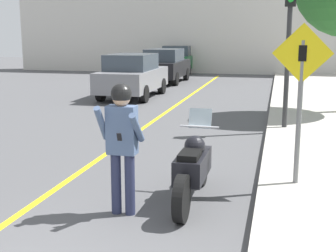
{
  "coord_description": "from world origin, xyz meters",
  "views": [
    {
      "loc": [
        2.85,
        -3.15,
        2.5
      ],
      "look_at": [
        1.23,
        3.63,
        1.09
      ],
      "focal_mm": 50.0,
      "sensor_mm": 36.0,
      "label": 1
    }
  ],
  "objects_px": {
    "parked_car_grey": "(132,75)",
    "motorcycle": "(193,168)",
    "parked_car_black": "(165,65)",
    "parked_car_green": "(179,59)",
    "traffic_light": "(289,22)",
    "person_biker": "(122,134)",
    "crossing_sign": "(301,89)"
  },
  "relations": [
    {
      "from": "person_biker",
      "to": "parked_car_black",
      "type": "xyz_separation_m",
      "value": [
        -3.58,
        17.03,
        -0.28
      ]
    },
    {
      "from": "parked_car_green",
      "to": "motorcycle",
      "type": "bearing_deg",
      "value": -77.42
    },
    {
      "from": "crossing_sign",
      "to": "motorcycle",
      "type": "bearing_deg",
      "value": -152.13
    },
    {
      "from": "parked_car_grey",
      "to": "motorcycle",
      "type": "bearing_deg",
      "value": -67.89
    },
    {
      "from": "motorcycle",
      "to": "crossing_sign",
      "type": "relative_size",
      "value": 0.9
    },
    {
      "from": "traffic_light",
      "to": "parked_car_black",
      "type": "bearing_deg",
      "value": 117.86
    },
    {
      "from": "motorcycle",
      "to": "crossing_sign",
      "type": "distance_m",
      "value": 2.05
    },
    {
      "from": "motorcycle",
      "to": "crossing_sign",
      "type": "xyz_separation_m",
      "value": [
        1.51,
        0.8,
        1.13
      ]
    },
    {
      "from": "person_biker",
      "to": "traffic_light",
      "type": "distance_m",
      "value": 6.65
    },
    {
      "from": "parked_car_black",
      "to": "parked_car_green",
      "type": "relative_size",
      "value": 1.0
    },
    {
      "from": "traffic_light",
      "to": "parked_car_grey",
      "type": "height_order",
      "value": "traffic_light"
    },
    {
      "from": "parked_car_green",
      "to": "person_biker",
      "type": "bearing_deg",
      "value": -79.85
    },
    {
      "from": "parked_car_grey",
      "to": "parked_car_black",
      "type": "relative_size",
      "value": 1.0
    },
    {
      "from": "person_biker",
      "to": "traffic_light",
      "type": "xyz_separation_m",
      "value": [
        2.22,
        6.06,
        1.59
      ]
    },
    {
      "from": "crossing_sign",
      "to": "parked_car_grey",
      "type": "bearing_deg",
      "value": 120.66
    },
    {
      "from": "person_biker",
      "to": "parked_car_green",
      "type": "bearing_deg",
      "value": 100.15
    },
    {
      "from": "person_biker",
      "to": "parked_car_grey",
      "type": "bearing_deg",
      "value": 107.01
    },
    {
      "from": "parked_car_grey",
      "to": "parked_car_green",
      "type": "relative_size",
      "value": 1.0
    },
    {
      "from": "person_biker",
      "to": "parked_car_green",
      "type": "xyz_separation_m",
      "value": [
        -4.11,
        22.96,
        -0.28
      ]
    },
    {
      "from": "crossing_sign",
      "to": "parked_car_black",
      "type": "xyz_separation_m",
      "value": [
        -5.94,
        15.51,
        -0.79
      ]
    },
    {
      "from": "parked_car_grey",
      "to": "parked_car_green",
      "type": "bearing_deg",
      "value": 93.1
    },
    {
      "from": "parked_car_grey",
      "to": "parked_car_green",
      "type": "xyz_separation_m",
      "value": [
        -0.63,
        11.56,
        0.0
      ]
    },
    {
      "from": "parked_car_black",
      "to": "parked_car_green",
      "type": "distance_m",
      "value": 5.95
    },
    {
      "from": "traffic_light",
      "to": "parked_car_green",
      "type": "bearing_deg",
      "value": 110.54
    },
    {
      "from": "traffic_light",
      "to": "parked_car_grey",
      "type": "distance_m",
      "value": 8.03
    },
    {
      "from": "traffic_light",
      "to": "motorcycle",
      "type": "bearing_deg",
      "value": -104.36
    },
    {
      "from": "crossing_sign",
      "to": "person_biker",
      "type": "bearing_deg",
      "value": -147.2
    },
    {
      "from": "parked_car_black",
      "to": "parked_car_green",
      "type": "bearing_deg",
      "value": 95.15
    },
    {
      "from": "person_biker",
      "to": "parked_car_grey",
      "type": "distance_m",
      "value": 11.92
    },
    {
      "from": "parked_car_black",
      "to": "person_biker",
      "type": "bearing_deg",
      "value": -78.14
    },
    {
      "from": "parked_car_black",
      "to": "parked_car_grey",
      "type": "bearing_deg",
      "value": -89.06
    },
    {
      "from": "crossing_sign",
      "to": "parked_car_grey",
      "type": "height_order",
      "value": "crossing_sign"
    }
  ]
}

